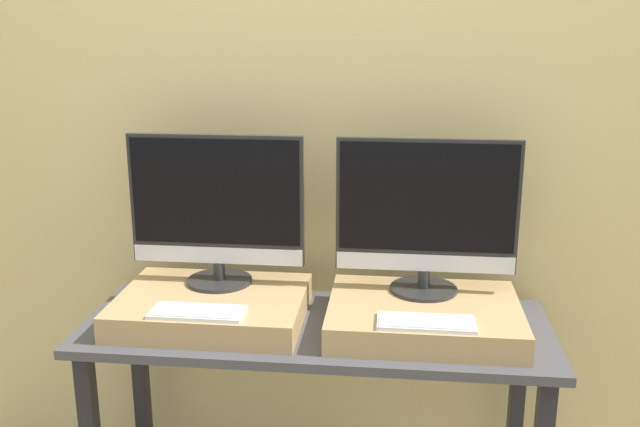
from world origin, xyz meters
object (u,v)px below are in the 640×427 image
(keyboard_left, at_px, (197,312))
(keyboard_right, at_px, (426,322))
(monitor_left, at_px, (217,207))
(monitor_right, at_px, (427,214))

(keyboard_left, relative_size, keyboard_right, 1.00)
(monitor_left, bearing_deg, monitor_right, 0.00)
(keyboard_left, height_order, monitor_right, monitor_right)
(keyboard_left, height_order, keyboard_right, same)
(keyboard_left, relative_size, monitor_right, 0.49)
(keyboard_left, distance_m, monitor_right, 0.78)
(monitor_right, height_order, keyboard_right, monitor_right)
(monitor_left, distance_m, keyboard_right, 0.78)
(monitor_left, xyz_separation_m, keyboard_right, (0.69, -0.27, -0.26))
(monitor_right, bearing_deg, keyboard_left, -158.44)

